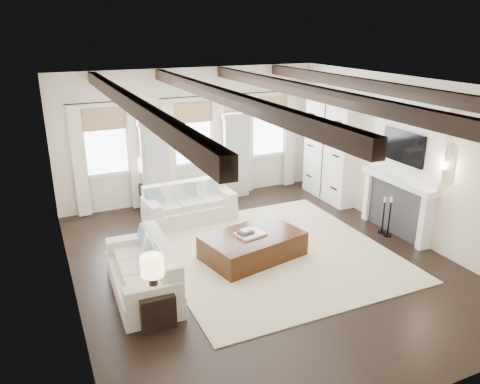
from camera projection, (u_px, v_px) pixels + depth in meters
name	position (u px, v px, depth m)	size (l,w,h in m)	color
ground	(261.00, 262.00, 8.63)	(7.50, 7.50, 0.00)	black
room_shell	(276.00, 147.00, 9.06)	(6.54, 7.54, 3.22)	beige
area_rug	(273.00, 252.00, 8.97)	(4.16, 4.39, 0.02)	beige
sofa_back	(189.00, 206.00, 10.36)	(2.01, 1.00, 0.84)	silver
sofa_left	(146.00, 273.00, 7.54)	(0.97, 2.02, 0.85)	silver
ottoman	(253.00, 246.00, 8.72)	(1.78, 1.12, 0.47)	black
tray	(250.00, 234.00, 8.62)	(0.50, 0.38, 0.04)	white
book_lower	(246.00, 233.00, 8.57)	(0.26, 0.20, 0.04)	#262628
book_upper	(247.00, 230.00, 8.60)	(0.22, 0.17, 0.03)	beige
side_table_front	(155.00, 307.00, 6.81)	(0.51, 0.51, 0.51)	black
lamp_front	(152.00, 268.00, 6.59)	(0.33, 0.33, 0.57)	black
side_table_back	(148.00, 195.00, 11.09)	(0.41, 0.41, 0.62)	black
lamp_back	(146.00, 166.00, 10.84)	(0.37, 0.37, 0.64)	black
candlestick_near	(389.00, 220.00, 9.58)	(0.17, 0.17, 0.86)	black
candlestick_far	(383.00, 218.00, 9.74)	(0.16, 0.16, 0.79)	black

